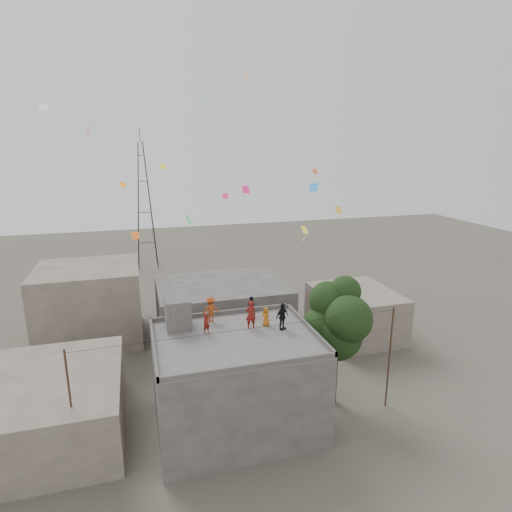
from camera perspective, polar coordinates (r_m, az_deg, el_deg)
The scene contains 18 objects.
ground at distance 30.19m, azimuth -2.65°, elevation -21.37°, with size 140.00×140.00×0.00m, color #4B473E.
main_building at distance 28.50m, azimuth -2.73°, elevation -16.42°, with size 10.00×8.00×6.10m.
parapet at distance 26.98m, azimuth -2.81°, elevation -10.59°, with size 10.00×8.00×0.30m.
stair_head_box at distance 28.54m, azimuth -10.37°, elevation -7.50°, with size 1.60×1.80×2.00m, color #444240.
neighbor_west at distance 30.72m, azimuth -25.13°, elevation -17.72°, with size 8.00×10.00×4.00m, color #625A4D.
neighbor_north at distance 41.42m, azimuth -4.52°, elevation -6.95°, with size 12.00×9.00×5.00m, color #444240.
neighbor_northwest at distance 42.50m, azimuth -21.26°, elevation -5.94°, with size 9.00×8.00×7.00m, color #625A4D.
neighbor_east at distance 41.98m, azimuth 13.05°, elevation -7.45°, with size 7.00×8.00×4.40m, color #625A4D.
tree at distance 29.91m, azimuth 10.94°, elevation -8.53°, with size 4.90×4.60×9.10m.
utility_line at distance 27.16m, azimuth -1.04°, elevation -16.19°, with size 20.12×0.62×7.40m.
transmission_tower at distance 64.37m, azimuth -14.66°, elevation 6.50°, with size 2.97×2.97×20.01m.
person_red_adult at distance 28.03m, azimuth -0.71°, elevation -7.81°, with size 0.68×0.45×1.87m, color maroon.
person_orange_child at distance 28.52m, azimuth 1.31°, elevation -8.06°, with size 0.62×0.40×1.27m, color #C46916.
person_dark_child at distance 30.23m, azimuth -0.65°, elevation -6.62°, with size 0.66×0.51×1.35m, color black.
person_dark_adult at distance 27.88m, azimuth 3.52°, elevation -8.06°, with size 1.05×0.44×1.79m, color black.
person_orange_adult at distance 29.16m, azimuth -6.06°, elevation -7.10°, with size 1.13×0.65×1.75m, color #A94013.
person_red_child at distance 27.58m, azimuth -6.60°, elevation -8.92°, with size 0.48×0.32×1.33m, color maroon.
kites at distance 30.60m, azimuth -4.93°, elevation 10.49°, with size 20.43×15.37×11.28m.
Camera 1 is at (-5.47, -23.76, 17.80)m, focal length 30.00 mm.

